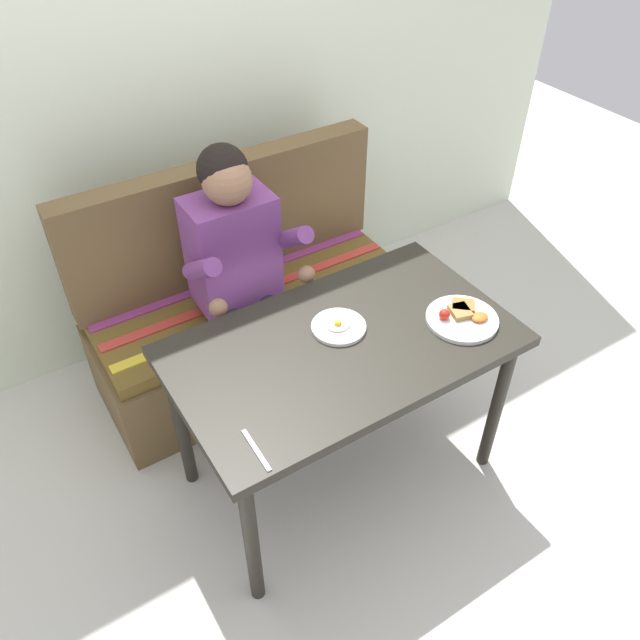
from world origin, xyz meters
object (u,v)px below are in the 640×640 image
plate_eggs (339,326)px  fork (256,450)px  couch (249,310)px  person (241,263)px  plate_breakfast (462,317)px  table (343,359)px

plate_eggs → fork: 0.59m
couch → fork: couch is taller
couch → person: size_ratio=1.19×
person → plate_breakfast: (0.52, -0.72, 0.00)m
couch → fork: 1.19m
table → person: (-0.10, 0.59, 0.09)m
plate_breakfast → fork: size_ratio=1.53×
plate_breakfast → fork: (-0.90, -0.12, -0.01)m
plate_eggs → fork: plate_eggs is taller
table → person: bearing=99.2°
person → fork: (-0.38, -0.84, -0.01)m
plate_breakfast → table: bearing=162.8°
couch → plate_eggs: (0.03, -0.70, 0.41)m
table → plate_eggs: 0.12m
person → plate_eggs: 0.54m
couch → plate_breakfast: 1.07m
person → fork: bearing=-114.2°
table → fork: 0.54m
table → person: size_ratio=0.99×
person → plate_eggs: (0.12, -0.52, -0.00)m
table → plate_breakfast: (0.42, -0.13, 0.09)m
plate_breakfast → plate_eggs: bearing=153.6°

